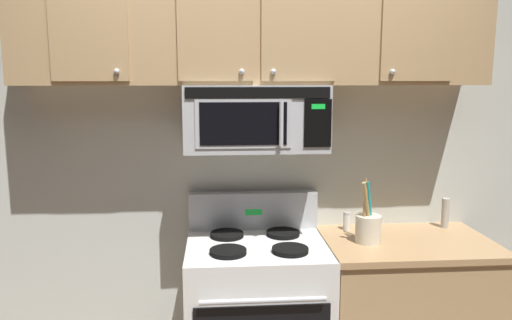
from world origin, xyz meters
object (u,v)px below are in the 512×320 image
Objects in this scene: pepper_mill at (445,213)px; utensil_crock_cream at (368,226)px; salt_shaker at (347,221)px; stove_range at (257,318)px; over_range_microwave at (255,118)px.

utensil_crock_cream is at bearing -156.96° from pepper_mill.
pepper_mill reaches higher than salt_shaker.
utensil_crock_cream reaches higher than stove_range.
stove_range reaches higher than pepper_mill.
salt_shaker is 0.60m from pepper_mill.
salt_shaker is (-0.06, 0.23, -0.04)m from utensil_crock_cream.
salt_shaker is at bearing 179.92° from pepper_mill.
utensil_crock_cream is at bearing -12.85° from over_range_microwave.
over_range_microwave is (-0.00, 0.12, 1.11)m from stove_range.
stove_range is 10.40× the size of salt_shaker.
pepper_mill is (0.60, -0.00, 0.04)m from salt_shaker.
over_range_microwave is 1.29m from pepper_mill.
utensil_crock_cream is 0.24m from salt_shaker.
utensil_crock_cream is (0.61, -0.14, -0.59)m from over_range_microwave.
stove_range is at bearing -169.67° from pepper_mill.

